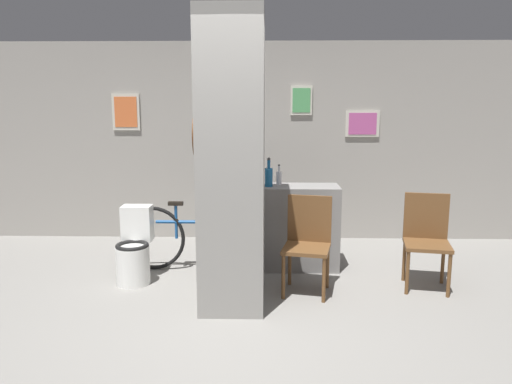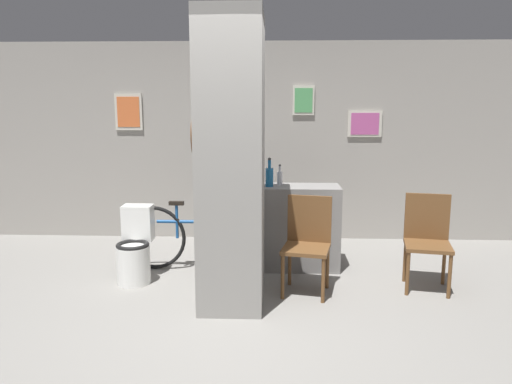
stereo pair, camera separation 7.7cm
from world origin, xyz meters
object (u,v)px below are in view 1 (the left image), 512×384
at_px(chair_by_doorway, 426,236).
at_px(bicycle, 201,237).
at_px(bottle_tall, 269,176).
at_px(chair_near_pillar, 308,240).
at_px(toilet, 134,250).

bearing_deg(chair_by_doorway, bicycle, 179.96).
relative_size(bicycle, bottle_tall, 5.58).
bearing_deg(chair_near_pillar, toilet, -175.09).
distance_m(toilet, bicycle, 0.74).
bearing_deg(bicycle, bottle_tall, 4.85).
bearing_deg(bicycle, toilet, -149.76).
bearing_deg(bottle_tall, chair_near_pillar, -59.12).
height_order(chair_near_pillar, bottle_tall, bottle_tall).
bearing_deg(bottle_tall, toilet, -162.54).
xyz_separation_m(chair_near_pillar, bottle_tall, (-0.38, 0.64, 0.53)).
relative_size(toilet, bottle_tall, 2.42).
height_order(toilet, bicycle, bicycle).
bearing_deg(chair_near_pillar, bottle_tall, 132.36).
relative_size(toilet, bicycle, 0.43).
xyz_separation_m(chair_near_pillar, chair_by_doorway, (1.19, 0.15, 0.00)).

